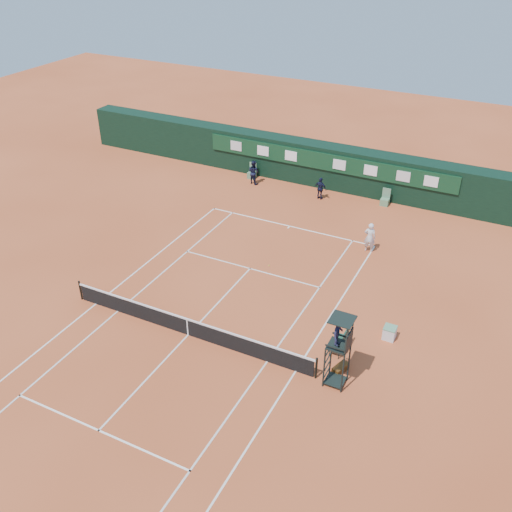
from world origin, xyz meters
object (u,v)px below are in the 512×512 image
at_px(player, 370,237).
at_px(tennis_net, 188,326).
at_px(cooler, 390,333).
at_px(player_bench, 341,341).
at_px(umpire_chair, 339,338).

bearing_deg(player, tennis_net, 59.04).
height_order(cooler, player, player).
bearing_deg(tennis_net, player_bench, 17.35).
distance_m(umpire_chair, cooler, 4.61).
bearing_deg(player, umpire_chair, 94.29).
relative_size(tennis_net, player_bench, 10.75).
distance_m(umpire_chair, player, 11.36).
xyz_separation_m(player_bench, cooler, (1.73, 1.86, -0.27)).
distance_m(tennis_net, umpire_chair, 7.49).
xyz_separation_m(umpire_chair, cooler, (1.27, 3.89, -2.13)).
distance_m(umpire_chair, player_bench, 2.79).
height_order(tennis_net, umpire_chair, umpire_chair).
height_order(tennis_net, cooler, tennis_net).
bearing_deg(tennis_net, player, 64.61).
xyz_separation_m(tennis_net, player_bench, (6.76, 2.11, 0.09)).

